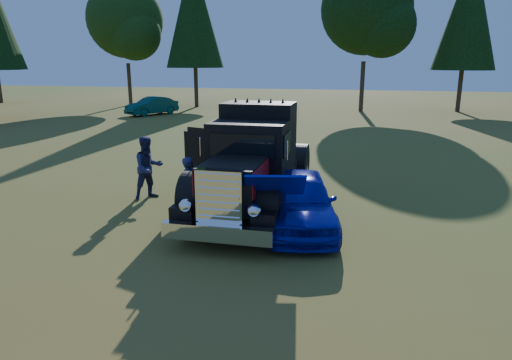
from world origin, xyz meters
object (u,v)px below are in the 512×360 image
at_px(hotrod_coupe, 300,200).
at_px(spectator_far, 148,168).
at_px(spectator_near, 190,186).
at_px(distant_teal_car, 152,106).
at_px(diamond_t_truck, 252,167).

relative_size(hotrod_coupe, spectator_far, 2.31).
relative_size(spectator_near, distant_teal_car, 0.38).
bearing_deg(spectator_far, distant_teal_car, 66.35).
height_order(hotrod_coupe, distant_teal_car, hotrod_coupe).
distance_m(diamond_t_truck, hotrod_coupe, 1.94).
height_order(spectator_near, spectator_far, spectator_far).
xyz_separation_m(diamond_t_truck, hotrod_coupe, (1.51, -1.08, -0.55)).
bearing_deg(spectator_far, diamond_t_truck, -56.61).
bearing_deg(spectator_near, hotrod_coupe, -98.46).
bearing_deg(distant_teal_car, diamond_t_truck, -29.30).
height_order(spectator_far, distant_teal_car, spectator_far).
height_order(diamond_t_truck, spectator_far, diamond_t_truck).
xyz_separation_m(spectator_far, distant_teal_car, (-9.92, 21.12, -0.27)).
relative_size(diamond_t_truck, spectator_near, 4.36).
height_order(diamond_t_truck, distant_teal_car, diamond_t_truck).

